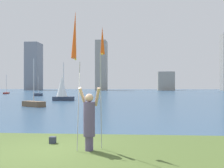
{
  "coord_description": "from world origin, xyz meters",
  "views": [
    {
      "loc": [
        2.51,
        -8.89,
        2.12
      ],
      "look_at": [
        0.91,
        12.79,
        2.17
      ],
      "focal_mm": 44.64,
      "sensor_mm": 36.0,
      "label": 1
    }
  ],
  "objects_px": {
    "bag": "(53,140)",
    "sailboat_3": "(34,103)",
    "kite_flag_right": "(102,45)",
    "sailboat_0": "(38,94)",
    "kite_flag_left": "(75,37)",
    "person": "(89,119)",
    "sailboat_6": "(6,93)",
    "sailboat_2": "(62,89)"
  },
  "relations": [
    {
      "from": "person",
      "to": "sailboat_2",
      "type": "height_order",
      "value": "sailboat_2"
    },
    {
      "from": "kite_flag_right",
      "to": "sailboat_0",
      "type": "bearing_deg",
      "value": 111.82
    },
    {
      "from": "kite_flag_left",
      "to": "sailboat_2",
      "type": "relative_size",
      "value": 0.87
    },
    {
      "from": "sailboat_2",
      "to": "sailboat_6",
      "type": "distance_m",
      "value": 31.82
    },
    {
      "from": "person",
      "to": "sailboat_6",
      "type": "height_order",
      "value": "sailboat_6"
    },
    {
      "from": "kite_flag_left",
      "to": "bag",
      "type": "distance_m",
      "value": 3.91
    },
    {
      "from": "bag",
      "to": "sailboat_2",
      "type": "bearing_deg",
      "value": 103.66
    },
    {
      "from": "kite_flag_left",
      "to": "sailboat_0",
      "type": "distance_m",
      "value": 45.02
    },
    {
      "from": "kite_flag_left",
      "to": "bag",
      "type": "xyz_separation_m",
      "value": [
        -1.12,
        1.48,
        -3.44
      ]
    },
    {
      "from": "bag",
      "to": "sailboat_3",
      "type": "bearing_deg",
      "value": 112.11
    },
    {
      "from": "person",
      "to": "sailboat_3",
      "type": "relative_size",
      "value": 0.44
    },
    {
      "from": "sailboat_0",
      "to": "sailboat_3",
      "type": "distance_m",
      "value": 25.55
    },
    {
      "from": "person",
      "to": "sailboat_2",
      "type": "xyz_separation_m",
      "value": [
        -7.9,
        27.36,
        0.56
      ]
    },
    {
      "from": "sailboat_0",
      "to": "sailboat_3",
      "type": "relative_size",
      "value": 0.8
    },
    {
      "from": "sailboat_3",
      "to": "sailboat_2",
      "type": "bearing_deg",
      "value": 88.78
    },
    {
      "from": "bag",
      "to": "sailboat_3",
      "type": "height_order",
      "value": "sailboat_3"
    },
    {
      "from": "sailboat_0",
      "to": "sailboat_6",
      "type": "xyz_separation_m",
      "value": [
        -11.23,
        10.98,
        -0.04
      ]
    },
    {
      "from": "kite_flag_right",
      "to": "sailboat_3",
      "type": "xyz_separation_m",
      "value": [
        -8.48,
        16.79,
        -3.18
      ]
    },
    {
      "from": "bag",
      "to": "sailboat_3",
      "type": "xyz_separation_m",
      "value": [
        -6.63,
        16.31,
        0.18
      ]
    },
    {
      "from": "kite_flag_right",
      "to": "sailboat_0",
      "type": "xyz_separation_m",
      "value": [
        -16.45,
        41.07,
        -3.19
      ]
    },
    {
      "from": "bag",
      "to": "sailboat_2",
      "type": "height_order",
      "value": "sailboat_2"
    },
    {
      "from": "sailboat_0",
      "to": "person",
      "type": "bearing_deg",
      "value": -68.85
    },
    {
      "from": "kite_flag_left",
      "to": "sailboat_3",
      "type": "xyz_separation_m",
      "value": [
        -7.75,
        17.79,
        -3.26
      ]
    },
    {
      "from": "sailboat_2",
      "to": "sailboat_6",
      "type": "bearing_deg",
      "value": 127.62
    },
    {
      "from": "kite_flag_left",
      "to": "sailboat_6",
      "type": "xyz_separation_m",
      "value": [
        -26.94,
        53.04,
        -3.31
      ]
    },
    {
      "from": "kite_flag_right",
      "to": "sailboat_3",
      "type": "height_order",
      "value": "sailboat_3"
    },
    {
      "from": "bag",
      "to": "sailboat_6",
      "type": "relative_size",
      "value": 0.06
    },
    {
      "from": "person",
      "to": "kite_flag_left",
      "type": "height_order",
      "value": "kite_flag_left"
    },
    {
      "from": "bag",
      "to": "sailboat_6",
      "type": "xyz_separation_m",
      "value": [
        -25.82,
        51.56,
        0.13
      ]
    },
    {
      "from": "sailboat_0",
      "to": "kite_flag_left",
      "type": "bearing_deg",
      "value": -69.52
    },
    {
      "from": "person",
      "to": "kite_flag_right",
      "type": "height_order",
      "value": "kite_flag_right"
    },
    {
      "from": "kite_flag_left",
      "to": "kite_flag_right",
      "type": "bearing_deg",
      "value": 53.67
    },
    {
      "from": "sailboat_2",
      "to": "person",
      "type": "bearing_deg",
      "value": -73.9
    },
    {
      "from": "person",
      "to": "bag",
      "type": "xyz_separation_m",
      "value": [
        -1.49,
        0.99,
        -0.88
      ]
    },
    {
      "from": "kite_flag_left",
      "to": "sailboat_3",
      "type": "bearing_deg",
      "value": 113.52
    },
    {
      "from": "bag",
      "to": "kite_flag_right",
      "type": "bearing_deg",
      "value": -14.64
    },
    {
      "from": "sailboat_2",
      "to": "sailboat_3",
      "type": "distance_m",
      "value": 10.15
    },
    {
      "from": "person",
      "to": "kite_flag_right",
      "type": "distance_m",
      "value": 2.55
    },
    {
      "from": "kite_flag_right",
      "to": "sailboat_2",
      "type": "bearing_deg",
      "value": 107.11
    },
    {
      "from": "sailboat_3",
      "to": "sailboat_6",
      "type": "bearing_deg",
      "value": 118.57
    },
    {
      "from": "kite_flag_left",
      "to": "sailboat_3",
      "type": "relative_size",
      "value": 0.95
    },
    {
      "from": "kite_flag_right",
      "to": "sailboat_3",
      "type": "bearing_deg",
      "value": 116.79
    }
  ]
}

